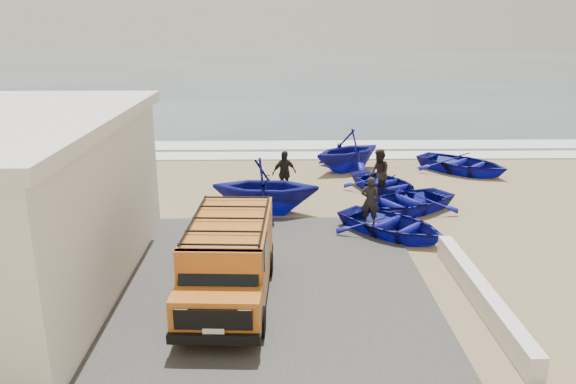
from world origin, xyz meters
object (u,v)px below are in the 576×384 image
object	(u,v)px
fisherman_back	(284,173)
van	(229,258)
boat_mid_right	(386,184)
boat_mid_left	(265,186)
fisherman_middle	(379,174)
boat_far_left	(348,150)
boat_far_right	(462,163)
fisherman_front	(370,201)
boat_near_left	(392,224)
parapet	(481,294)
boat_near_right	(406,201)

from	to	relation	value
fisherman_back	van	bearing A→B (deg)	-126.87
boat_mid_right	fisherman_back	distance (m)	3.94
boat_mid_left	boat_mid_right	xyz separation A→B (m)	(4.56, 2.25, -0.61)
fisherman_middle	fisherman_back	bearing A→B (deg)	-98.03
van	boat_far_left	distance (m)	12.62
boat_far_right	boat_far_left	bearing A→B (deg)	129.24
boat_mid_right	boat_far_right	distance (m)	4.88
fisherman_back	fisherman_front	bearing A→B (deg)	-78.10
van	fisherman_front	bearing A→B (deg)	53.20
boat_mid_left	boat_far_left	distance (m)	6.62
boat_mid_left	boat_near_left	bearing A→B (deg)	-114.35
van	boat_mid_left	world-z (taller)	van
parapet	fisherman_back	bearing A→B (deg)	117.08
boat_near_left	boat_mid_right	world-z (taller)	boat_near_left
boat_mid_right	boat_far_right	world-z (taller)	boat_far_right
boat_near_right	fisherman_front	size ratio (longest dim) A/B	2.26
boat_mid_left	boat_mid_right	size ratio (longest dim) A/B	1.08
fisherman_front	fisherman_back	world-z (taller)	fisherman_back
boat_far_left	parapet	bearing A→B (deg)	-28.15
boat_far_left	fisherman_middle	xyz separation A→B (m)	(0.69, -3.89, -0.01)
boat_mid_left	fisherman_middle	bearing A→B (deg)	-62.28
parapet	fisherman_front	distance (m)	5.69
boat_mid_left	boat_mid_right	world-z (taller)	boat_mid_left
fisherman_front	fisherman_back	size ratio (longest dim) A/B	0.95
van	boat_near_left	xyz separation A→B (m)	(4.64, 4.05, -0.70)
parapet	boat_near_right	size ratio (longest dim) A/B	1.63
boat_near_right	boat_far_right	size ratio (longest dim) A/B	0.92
van	fisherman_middle	xyz separation A→B (m)	(4.90, 8.00, -0.17)
fisherman_front	boat_near_left	bearing A→B (deg)	134.78
boat_near_right	boat_far_left	world-z (taller)	boat_far_left
boat_far_right	fisherman_middle	size ratio (longest dim) A/B	2.20
van	boat_near_left	bearing A→B (deg)	43.70
boat_near_left	fisherman_front	world-z (taller)	fisherman_front
boat_mid_left	fisherman_middle	world-z (taller)	boat_mid_left
boat_far_left	boat_far_right	world-z (taller)	boat_far_left
fisherman_middle	fisherman_back	xyz separation A→B (m)	(-3.52, 0.31, -0.05)
fisherman_back	boat_far_left	bearing A→B (deg)	24.30
boat_near_right	fisherman_middle	size ratio (longest dim) A/B	2.03
boat_far_right	fisherman_back	distance (m)	8.41
boat_mid_right	boat_far_left	bearing A→B (deg)	79.31
fisherman_middle	boat_mid_right	bearing A→B (deg)	140.78
boat_mid_right	van	bearing A→B (deg)	-150.12
van	boat_mid_right	xyz separation A→B (m)	(5.28, 8.52, -0.72)
parapet	van	bearing A→B (deg)	176.08
parapet	boat_far_right	bearing A→B (deg)	74.31
van	boat_mid_right	world-z (taller)	van
parapet	boat_far_left	size ratio (longest dim) A/B	1.72
fisherman_back	boat_mid_right	bearing A→B (deg)	-24.31
parapet	van	xyz separation A→B (m)	(-5.84, 0.40, 0.80)
fisherman_middle	boat_near_right	bearing A→B (deg)	18.05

